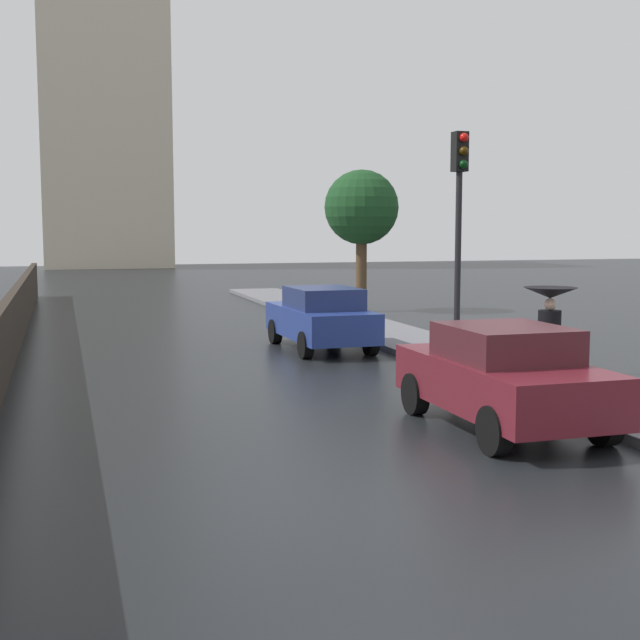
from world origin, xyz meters
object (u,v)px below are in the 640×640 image
traffic_light (459,207)px  street_tree_near (362,209)px  car_blue_near_kerb (321,318)px  pedestrian_with_umbrella_far (550,312)px  car_maroon_mid_road (503,376)px

traffic_light → street_tree_near: size_ratio=0.94×
car_blue_near_kerb → street_tree_near: 9.76m
pedestrian_with_umbrella_far → street_tree_near: (1.91, 14.94, 2.09)m
pedestrian_with_umbrella_far → traffic_light: traffic_light is taller
traffic_light → street_tree_near: 13.00m
pedestrian_with_umbrella_far → street_tree_near: 15.21m
car_maroon_mid_road → traffic_light: traffic_light is taller
car_blue_near_kerb → street_tree_near: street_tree_near is taller
car_maroon_mid_road → traffic_light: size_ratio=0.84×
car_blue_near_kerb → car_maroon_mid_road: size_ratio=1.04×
pedestrian_with_umbrella_far → street_tree_near: size_ratio=0.36×
traffic_light → street_tree_near: (2.57, 12.74, 0.25)m
car_blue_near_kerb → traffic_light: traffic_light is taller
street_tree_near → car_blue_near_kerb: bearing=-115.5°
pedestrian_with_umbrella_far → traffic_light: 2.94m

